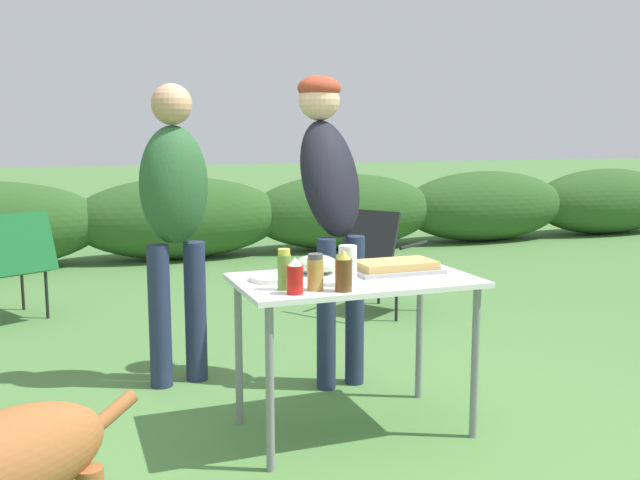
{
  "coord_description": "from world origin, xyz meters",
  "views": [
    {
      "loc": [
        -1.26,
        -2.98,
        1.4
      ],
      "look_at": [
        -0.09,
        0.22,
        0.89
      ],
      "focal_mm": 40.0,
      "sensor_mm": 36.0,
      "label": 1
    }
  ],
  "objects_px": {
    "folding_table": "(354,294)",
    "standing_person_in_red_jacket": "(175,207)",
    "food_tray": "(395,267)",
    "camp_chair_green_behind_table": "(13,260)",
    "camp_chair_near_hedge": "(380,256)",
    "beer_bottle": "(344,272)",
    "standing_person_in_olive_jacket": "(330,186)",
    "spice_jar": "(315,272)",
    "paper_cup_stack": "(348,266)",
    "relish_jar": "(284,270)",
    "ketchup_bottle": "(295,277)",
    "mixing_bowl": "(316,264)",
    "plate_stack": "(276,278)"
  },
  "relations": [
    {
      "from": "camp_chair_near_hedge",
      "to": "spice_jar",
      "type": "bearing_deg",
      "value": -65.12
    },
    {
      "from": "ketchup_bottle",
      "to": "beer_bottle",
      "type": "bearing_deg",
      "value": -5.72
    },
    {
      "from": "plate_stack",
      "to": "ketchup_bottle",
      "type": "relative_size",
      "value": 1.57
    },
    {
      "from": "food_tray",
      "to": "camp_chair_green_behind_table",
      "type": "distance_m",
      "value": 3.25
    },
    {
      "from": "paper_cup_stack",
      "to": "spice_jar",
      "type": "bearing_deg",
      "value": -166.77
    },
    {
      "from": "plate_stack",
      "to": "standing_person_in_red_jacket",
      "type": "bearing_deg",
      "value": 110.24
    },
    {
      "from": "folding_table",
      "to": "ketchup_bottle",
      "type": "xyz_separation_m",
      "value": [
        -0.36,
        -0.23,
        0.15
      ]
    },
    {
      "from": "paper_cup_stack",
      "to": "spice_jar",
      "type": "distance_m",
      "value": 0.17
    },
    {
      "from": "plate_stack",
      "to": "standing_person_in_red_jacket",
      "type": "xyz_separation_m",
      "value": [
        -0.32,
        0.86,
        0.25
      ]
    },
    {
      "from": "folding_table",
      "to": "standing_person_in_red_jacket",
      "type": "height_order",
      "value": "standing_person_in_red_jacket"
    },
    {
      "from": "plate_stack",
      "to": "spice_jar",
      "type": "bearing_deg",
      "value": -69.32
    },
    {
      "from": "ketchup_bottle",
      "to": "spice_jar",
      "type": "bearing_deg",
      "value": 21.16
    },
    {
      "from": "folding_table",
      "to": "camp_chair_near_hedge",
      "type": "height_order",
      "value": "camp_chair_near_hedge"
    },
    {
      "from": "spice_jar",
      "to": "paper_cup_stack",
      "type": "bearing_deg",
      "value": 13.23
    },
    {
      "from": "plate_stack",
      "to": "beer_bottle",
      "type": "bearing_deg",
      "value": -57.7
    },
    {
      "from": "beer_bottle",
      "to": "camp_chair_green_behind_table",
      "type": "xyz_separation_m",
      "value": [
        -1.46,
        2.96,
        -0.36
      ]
    },
    {
      "from": "relish_jar",
      "to": "camp_chair_near_hedge",
      "type": "distance_m",
      "value": 2.55
    },
    {
      "from": "folding_table",
      "to": "paper_cup_stack",
      "type": "xyz_separation_m",
      "value": [
        -0.1,
        -0.15,
        0.17
      ]
    },
    {
      "from": "mixing_bowl",
      "to": "ketchup_bottle",
      "type": "xyz_separation_m",
      "value": [
        -0.24,
        -0.39,
        0.03
      ]
    },
    {
      "from": "food_tray",
      "to": "beer_bottle",
      "type": "xyz_separation_m",
      "value": [
        -0.39,
        -0.3,
        0.06
      ]
    },
    {
      "from": "paper_cup_stack",
      "to": "spice_jar",
      "type": "relative_size",
      "value": 1.13
    },
    {
      "from": "folding_table",
      "to": "standing_person_in_red_jacket",
      "type": "relative_size",
      "value": 0.66
    },
    {
      "from": "ketchup_bottle",
      "to": "camp_chair_green_behind_table",
      "type": "height_order",
      "value": "ketchup_bottle"
    },
    {
      "from": "mixing_bowl",
      "to": "beer_bottle",
      "type": "xyz_separation_m",
      "value": [
        -0.03,
        -0.41,
        0.04
      ]
    },
    {
      "from": "camp_chair_green_behind_table",
      "to": "plate_stack",
      "type": "bearing_deg",
      "value": -92.2
    },
    {
      "from": "beer_bottle",
      "to": "relish_jar",
      "type": "bearing_deg",
      "value": 153.62
    },
    {
      "from": "camp_chair_green_behind_table",
      "to": "standing_person_in_red_jacket",
      "type": "bearing_deg",
      "value": -89.78
    },
    {
      "from": "paper_cup_stack",
      "to": "relish_jar",
      "type": "xyz_separation_m",
      "value": [
        -0.29,
        0.01,
        -0.0
      ]
    },
    {
      "from": "spice_jar",
      "to": "camp_chair_near_hedge",
      "type": "xyz_separation_m",
      "value": [
        1.3,
        2.13,
        -0.35
      ]
    },
    {
      "from": "plate_stack",
      "to": "ketchup_bottle",
      "type": "distance_m",
      "value": 0.31
    },
    {
      "from": "ketchup_bottle",
      "to": "beer_bottle",
      "type": "xyz_separation_m",
      "value": [
        0.21,
        -0.02,
        0.01
      ]
    },
    {
      "from": "standing_person_in_olive_jacket",
      "to": "standing_person_in_red_jacket",
      "type": "relative_size",
      "value": 1.03
    },
    {
      "from": "mixing_bowl",
      "to": "relish_jar",
      "type": "relative_size",
      "value": 1.16
    },
    {
      "from": "standing_person_in_olive_jacket",
      "to": "standing_person_in_red_jacket",
      "type": "height_order",
      "value": "standing_person_in_olive_jacket"
    },
    {
      "from": "paper_cup_stack",
      "to": "standing_person_in_olive_jacket",
      "type": "distance_m",
      "value": 0.94
    },
    {
      "from": "relish_jar",
      "to": "camp_chair_near_hedge",
      "type": "height_order",
      "value": "relish_jar"
    },
    {
      "from": "folding_table",
      "to": "standing_person_in_red_jacket",
      "type": "xyz_separation_m",
      "value": [
        -0.68,
        0.94,
        0.34
      ]
    },
    {
      "from": "folding_table",
      "to": "ketchup_bottle",
      "type": "relative_size",
      "value": 7.12
    },
    {
      "from": "paper_cup_stack",
      "to": "beer_bottle",
      "type": "height_order",
      "value": "same"
    },
    {
      "from": "spice_jar",
      "to": "beer_bottle",
      "type": "xyz_separation_m",
      "value": [
        0.1,
        -0.06,
        0.01
      ]
    },
    {
      "from": "food_tray",
      "to": "ketchup_bottle",
      "type": "xyz_separation_m",
      "value": [
        -0.6,
        -0.28,
        0.05
      ]
    },
    {
      "from": "folding_table",
      "to": "ketchup_bottle",
      "type": "distance_m",
      "value": 0.45
    },
    {
      "from": "paper_cup_stack",
      "to": "camp_chair_near_hedge",
      "type": "relative_size",
      "value": 0.21
    },
    {
      "from": "camp_chair_green_behind_table",
      "to": "camp_chair_near_hedge",
      "type": "height_order",
      "value": "same"
    },
    {
      "from": "food_tray",
      "to": "camp_chair_green_behind_table",
      "type": "relative_size",
      "value": 0.51
    },
    {
      "from": "standing_person_in_olive_jacket",
      "to": "camp_chair_green_behind_table",
      "type": "height_order",
      "value": "standing_person_in_olive_jacket"
    },
    {
      "from": "spice_jar",
      "to": "camp_chair_near_hedge",
      "type": "bearing_deg",
      "value": 58.63
    },
    {
      "from": "food_tray",
      "to": "standing_person_in_red_jacket",
      "type": "height_order",
      "value": "standing_person_in_red_jacket"
    },
    {
      "from": "folding_table",
      "to": "plate_stack",
      "type": "relative_size",
      "value": 4.54
    },
    {
      "from": "relish_jar",
      "to": "spice_jar",
      "type": "distance_m",
      "value": 0.13
    }
  ]
}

